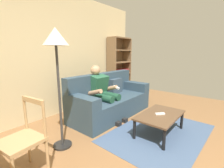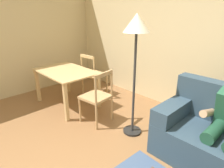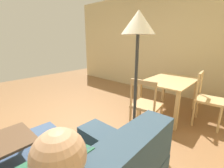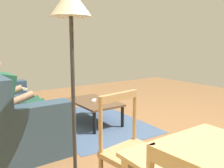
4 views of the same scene
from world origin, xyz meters
name	(u,v)px [view 1 (image 1 of 4)]	position (x,y,z in m)	size (l,w,h in m)	color
wall_back	(36,55)	(0.00, 2.80, 1.39)	(6.25, 0.12, 2.78)	#D1BC8C
couch	(110,100)	(1.14, 1.78, 0.35)	(2.05, 0.83, 0.95)	#2D4251
person_lounging	(103,91)	(0.89, 1.76, 0.60)	(0.59, 0.88, 1.15)	#23563D
coffee_table	(160,117)	(1.00, 0.50, 0.32)	(0.96, 0.59, 0.36)	brown
tv_remote	(160,114)	(0.99, 0.51, 0.37)	(0.05, 0.17, 0.02)	white
bookshelf	(119,75)	(2.52, 2.55, 0.72)	(0.85, 0.36, 1.89)	brown
dining_chair_facing_couch	(23,140)	(-0.94, 1.32, 0.46)	(0.47, 0.47, 0.91)	tan
area_rug	(159,133)	(1.00, 0.50, 0.00)	(2.00, 1.40, 0.01)	#3D5170
floor_lamp	(56,48)	(-0.33, 1.51, 1.49)	(0.36, 0.36, 1.76)	black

